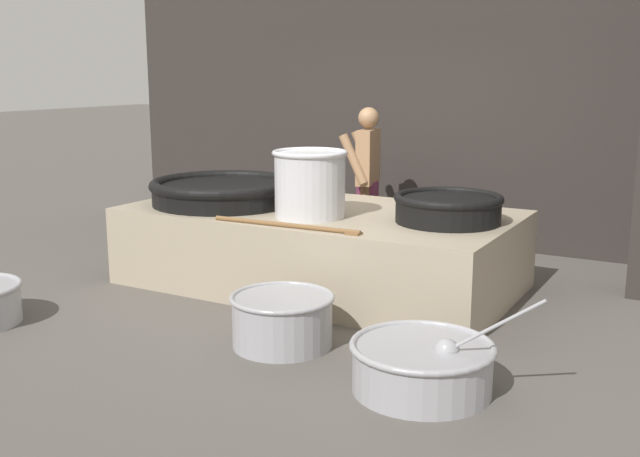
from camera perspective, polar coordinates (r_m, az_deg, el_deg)
ground_plane at (r=7.39m, az=-0.00°, el=-4.29°), size 60.00×60.00×0.00m
back_wall at (r=9.31m, az=7.57°, el=10.49°), size 8.45×0.24×3.69m
hearth_platform at (r=7.29m, az=-0.00°, el=-1.45°), size 3.70×1.95×0.75m
giant_wok_near at (r=7.58m, az=-7.36°, el=2.90°), size 1.47×1.47×0.25m
giant_wok_far at (r=6.67m, az=9.74°, el=1.62°), size 0.96×0.96×0.25m
stock_pot at (r=6.79m, az=-0.77°, el=3.52°), size 0.69×0.69×0.61m
stirring_paddle at (r=6.37m, az=-2.20°, el=0.22°), size 1.41×0.13×0.04m
cook at (r=8.42m, az=3.60°, el=3.99°), size 0.45×0.65×1.67m
prep_bowl_vegetables at (r=5.01m, az=7.81°, el=-10.20°), size 1.24×0.96×0.73m
prep_bowl_extra at (r=5.74m, az=-2.89°, el=-6.81°), size 0.80×0.80×0.40m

